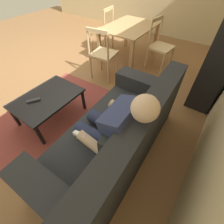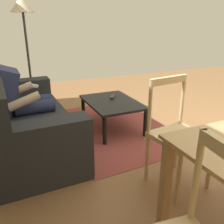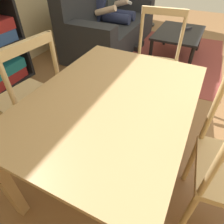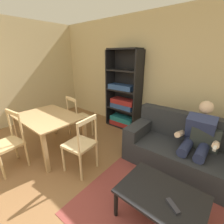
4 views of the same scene
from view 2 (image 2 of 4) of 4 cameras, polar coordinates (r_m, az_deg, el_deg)
The scene contains 7 objects.
couch at distance 2.96m, azimuth -20.16°, elevation -1.87°, with size 1.95×0.89×0.87m.
person_lounging at distance 2.97m, azimuth -21.31°, elevation 3.23°, with size 0.60×0.96×1.12m.
coffee_table at distance 3.25m, azimuth -0.00°, elevation 1.76°, with size 0.89×0.63×0.39m.
tv_remote at distance 3.39m, azimuth 0.12°, elevation 3.65°, with size 0.05×0.17×0.02m, color #2D2D38.
dining_chair_facing_couch at distance 2.16m, azimuth 15.17°, elevation -5.31°, with size 0.47×0.47×0.95m.
area_rug at distance 3.37m, azimuth 0.00°, elevation -3.65°, with size 2.00×1.40×0.01m, color brown.
floor_lamp at distance 4.14m, azimuth -20.10°, elevation 20.61°, with size 0.36×0.36×1.75m.
Camera 2 is at (-1.68, 2.40, 1.39)m, focal length 38.99 mm.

